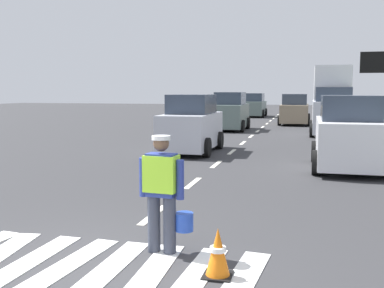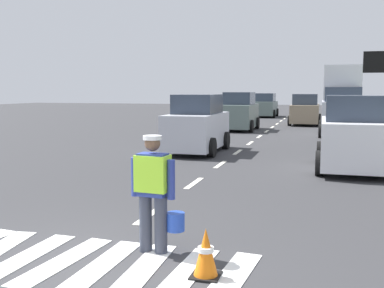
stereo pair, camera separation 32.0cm
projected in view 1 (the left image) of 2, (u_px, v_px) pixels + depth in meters
ground_plane at (258, 131)px, 26.12m from camera, size 96.00×96.00×0.00m
crosswalk_stripes at (92, 264)px, 6.08m from camera, size 4.57×1.93×0.01m
lane_center_line at (265, 125)px, 30.16m from camera, size 0.14×46.40×0.01m
road_worker at (163, 188)px, 6.42m from camera, size 0.77×0.36×1.67m
traffic_cone_near at (218, 253)px, 5.65m from camera, size 0.36×0.36×0.62m
delivery_truck at (332, 104)px, 23.63m from camera, size 2.16×4.60×3.54m
car_parked_curbside at (348, 135)px, 13.32m from camera, size 2.03×3.81×2.15m
car_outgoing_far at (295, 110)px, 30.98m from camera, size 2.04×4.39×2.04m
car_oncoming_second at (230, 113)px, 26.52m from camera, size 2.00×3.86×2.18m
car_oncoming_lead at (191, 126)px, 17.05m from camera, size 1.91×3.83×2.13m
car_oncoming_third at (254, 106)px, 39.95m from camera, size 2.05×4.38×2.03m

